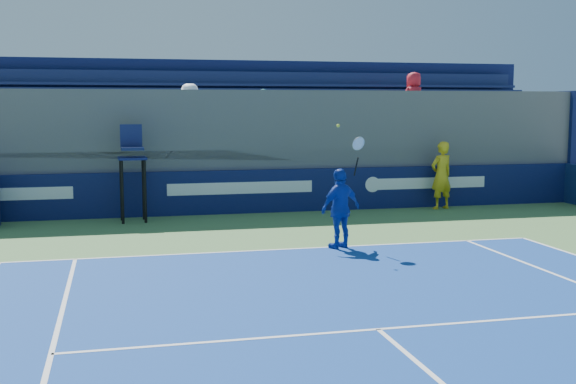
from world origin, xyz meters
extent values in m
imported|color=gold|center=(5.72, 16.60, 0.98)|extent=(0.80, 0.63, 1.93)
cube|color=white|center=(0.00, 11.88, 0.02)|extent=(10.97, 0.07, 0.00)
cube|color=white|center=(0.00, 6.40, 0.02)|extent=(8.23, 0.07, 0.00)
cube|color=#0C1344|center=(0.00, 17.10, 0.60)|extent=(20.40, 0.20, 1.20)
cube|color=white|center=(-6.00, 17.00, 0.72)|extent=(3.20, 0.01, 0.32)
cube|color=white|center=(0.00, 17.00, 0.72)|extent=(4.00, 0.01, 0.32)
cube|color=white|center=(5.50, 17.00, 0.72)|extent=(3.60, 0.01, 0.32)
cylinder|color=white|center=(3.80, 16.99, 0.72)|extent=(0.44, 0.01, 0.44)
cylinder|color=black|center=(-3.17, 16.01, 0.80)|extent=(0.07, 0.07, 1.60)
cylinder|color=black|center=(-2.61, 16.04, 0.80)|extent=(0.07, 0.07, 1.60)
cylinder|color=black|center=(-3.19, 16.57, 0.80)|extent=(0.07, 0.07, 1.60)
cylinder|color=black|center=(-2.63, 16.60, 0.80)|extent=(0.07, 0.07, 1.60)
cube|color=#101652|center=(-2.90, 16.30, 1.63)|extent=(0.73, 0.73, 0.06)
cube|color=#141C4B|center=(-2.89, 16.20, 1.88)|extent=(0.57, 0.47, 0.08)
cube|color=#151C51|center=(-2.91, 16.56, 2.18)|extent=(0.55, 0.08, 0.60)
imported|color=#1437A7|center=(1.18, 11.76, 0.84)|extent=(1.05, 0.75, 1.66)
cylinder|color=black|center=(1.53, 11.82, 1.70)|extent=(0.08, 0.16, 0.39)
torus|color=silver|center=(1.55, 11.75, 2.18)|extent=(0.31, 0.20, 0.29)
cylinder|color=silver|center=(1.55, 11.75, 2.18)|extent=(0.26, 0.15, 0.24)
sphere|color=yellow|center=(1.07, 11.62, 2.55)|extent=(0.07, 0.07, 0.07)
cube|color=#56565B|center=(0.00, 19.00, 1.69)|extent=(20.40, 3.60, 3.38)
cube|color=#56565B|center=(0.00, 17.65, 1.48)|extent=(20.40, 0.90, 0.55)
cube|color=#14204B|center=(0.00, 17.55, 1.95)|extent=(20.00, 0.45, 0.08)
cube|color=#14204B|center=(0.00, 17.80, 2.15)|extent=(20.00, 0.06, 0.45)
cube|color=#56565B|center=(0.00, 18.55, 2.02)|extent=(20.40, 0.90, 0.55)
cube|color=#14204B|center=(0.00, 18.45, 2.50)|extent=(20.00, 0.45, 0.08)
cube|color=#14204B|center=(0.00, 18.70, 2.70)|extent=(20.00, 0.06, 0.45)
cube|color=#56565B|center=(0.00, 19.45, 2.58)|extent=(20.40, 0.90, 0.55)
cube|color=#14204B|center=(0.00, 19.35, 3.05)|extent=(20.00, 0.45, 0.08)
cube|color=#14204B|center=(0.00, 19.60, 3.25)|extent=(20.00, 0.06, 0.45)
cube|color=#56565B|center=(0.00, 20.35, 3.13)|extent=(20.40, 0.90, 0.55)
cube|color=#14204B|center=(0.00, 20.25, 3.60)|extent=(20.00, 0.45, 0.08)
cube|color=#14204B|center=(0.00, 20.50, 3.80)|extent=(20.00, 0.06, 0.45)
cube|color=#0C1647|center=(0.00, 20.95, 2.20)|extent=(20.80, 0.30, 4.40)
cube|color=#0C1647|center=(10.35, 19.00, 1.70)|extent=(0.30, 3.90, 3.40)
imported|color=white|center=(-1.29, 17.60, 2.66)|extent=(1.25, 0.87, 1.78)
imported|color=teal|center=(0.78, 17.60, 2.59)|extent=(0.97, 0.41, 1.65)
imported|color=red|center=(5.65, 18.50, 3.15)|extent=(0.93, 0.74, 1.65)
imported|color=black|center=(7.62, 17.60, 2.52)|extent=(0.62, 0.49, 1.51)
camera|label=1|loc=(-3.31, -2.29, 2.95)|focal=45.00mm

